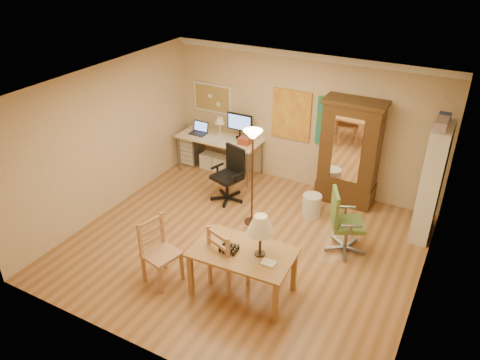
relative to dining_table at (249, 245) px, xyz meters
The scene contains 16 objects.
floor 1.41m from the dining_table, 122.23° to the left, with size 5.50×5.50×0.00m, color brown.
crown_molding 3.89m from the dining_table, 99.92° to the left, with size 5.50×0.08×0.12m, color white.
corkboard 4.37m from the dining_table, 127.77° to the left, with size 0.90×0.04×0.62m, color #A78C4E.
art_panel_left 3.57m from the dining_table, 103.91° to the left, with size 0.80×0.04×1.00m, color yellow.
art_panel_right 3.47m from the dining_table, 89.09° to the left, with size 0.75×0.04×0.95m, color teal.
dining_table is the anchor object (origin of this frame).
ladder_chair_back 0.51m from the dining_table, behind, with size 0.60×0.58×1.02m.
ladder_chair_left 1.38m from the dining_table, 163.87° to the right, with size 0.55×0.57×1.03m.
torchiere_lamp 1.91m from the dining_table, 115.66° to the left, with size 0.33×0.33×1.79m.
computer_desk 3.85m from the dining_table, 125.90° to the left, with size 1.78×0.78×1.35m.
office_chair_black 2.72m from the dining_table, 125.86° to the left, with size 0.66×0.66×1.07m.
office_chair_green 1.94m from the dining_table, 61.23° to the left, with size 0.68×0.68×1.10m.
drawer_cart 4.44m from the dining_table, 134.16° to the left, with size 0.37×0.44×0.74m.
armoire 3.21m from the dining_table, 82.08° to the left, with size 1.11×0.53×2.04m.
bookshelf 3.37m from the dining_table, 54.56° to the left, with size 0.30×0.80×2.01m.
wastebin 2.45m from the dining_table, 88.22° to the left, with size 0.35×0.35×0.43m, color silver.
Camera 1 is at (2.96, -5.59, 4.73)m, focal length 35.00 mm.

